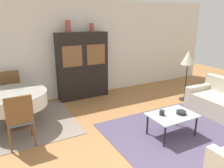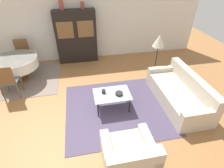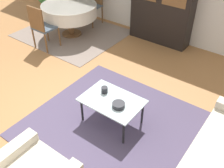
# 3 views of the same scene
# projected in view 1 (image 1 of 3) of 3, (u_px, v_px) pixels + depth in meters

# --- Properties ---
(ground_plane) EXTENTS (14.00, 14.00, 0.00)m
(ground_plane) POSITION_uv_depth(u_px,v_px,m) (143.00, 167.00, 3.41)
(ground_plane) COLOR #9E6B3D
(wall_back) EXTENTS (10.00, 0.06, 2.70)m
(wall_back) POSITION_uv_depth(u_px,v_px,m) (68.00, 50.00, 6.07)
(wall_back) COLOR silver
(wall_back) RESTS_ON ground_plane
(area_rug) EXTENTS (2.61, 2.37, 0.01)m
(area_rug) POSITION_uv_depth(u_px,v_px,m) (177.00, 135.00, 4.33)
(area_rug) COLOR #4C425B
(area_rug) RESTS_ON ground_plane
(dining_rug) EXTENTS (2.41, 2.08, 0.01)m
(dining_rug) POSITION_uv_depth(u_px,v_px,m) (17.00, 125.00, 4.72)
(dining_rug) COLOR gray
(dining_rug) RESTS_ON ground_plane
(coffee_table) EXTENTS (0.90, 0.63, 0.44)m
(coffee_table) POSITION_uv_depth(u_px,v_px,m) (172.00, 117.00, 4.21)
(coffee_table) COLOR black
(coffee_table) RESTS_ON area_rug
(display_cabinet) EXTENTS (1.41, 0.39, 1.85)m
(display_cabinet) POSITION_uv_depth(u_px,v_px,m) (83.00, 66.00, 6.14)
(display_cabinet) COLOR black
(display_cabinet) RESTS_ON ground_plane
(dining_table) EXTENTS (1.30, 1.30, 0.76)m
(dining_table) POSITION_uv_depth(u_px,v_px,m) (15.00, 99.00, 4.51)
(dining_table) COLOR brown
(dining_table) RESTS_ON dining_rug
(dining_chair_near) EXTENTS (0.44, 0.44, 0.99)m
(dining_chair_near) POSITION_uv_depth(u_px,v_px,m) (20.00, 118.00, 3.79)
(dining_chair_near) COLOR brown
(dining_chair_near) RESTS_ON dining_rug
(dining_chair_far) EXTENTS (0.44, 0.44, 0.99)m
(dining_chair_far) POSITION_uv_depth(u_px,v_px,m) (11.00, 89.00, 5.26)
(dining_chair_far) COLOR brown
(dining_chair_far) RESTS_ON dining_rug
(floor_lamp) EXTENTS (0.36, 0.36, 1.39)m
(floor_lamp) POSITION_uv_depth(u_px,v_px,m) (188.00, 59.00, 5.84)
(floor_lamp) COLOR black
(floor_lamp) RESTS_ON ground_plane
(cup) EXTENTS (0.10, 0.10, 0.10)m
(cup) POSITION_uv_depth(u_px,v_px,m) (162.00, 113.00, 4.15)
(cup) COLOR #232328
(cup) RESTS_ON coffee_table
(bowl) EXTENTS (0.19, 0.19, 0.07)m
(bowl) POSITION_uv_depth(u_px,v_px,m) (181.00, 112.00, 4.20)
(bowl) COLOR #232328
(bowl) RESTS_ON coffee_table
(vase_tall) EXTENTS (0.14, 0.14, 0.32)m
(vase_tall) POSITION_uv_depth(u_px,v_px,m) (68.00, 26.00, 5.66)
(vase_tall) COLOR #9E4238
(vase_tall) RESTS_ON display_cabinet
(vase_short) EXTENTS (0.12, 0.12, 0.23)m
(vase_short) POSITION_uv_depth(u_px,v_px,m) (92.00, 28.00, 5.97)
(vase_short) COLOR #9E4238
(vase_short) RESTS_ON display_cabinet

